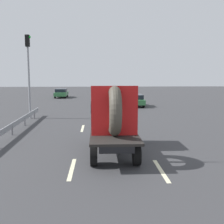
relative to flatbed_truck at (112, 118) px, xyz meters
The scene contains 10 objects.
ground_plane 1.58m from the flatbed_truck, 106.20° to the left, with size 120.00×120.00×0.00m, color #38383A.
flatbed_truck is the anchor object (origin of this frame).
distant_sedan 18.01m from the flatbed_truck, 79.18° to the left, with size 1.69×3.93×1.28m.
traffic_light 11.88m from the flatbed_truck, 121.71° to the left, with size 0.42×0.36×6.54m.
guardrail 7.77m from the flatbed_truck, 138.24° to the left, with size 0.10×12.11×0.71m.
lane_dash_left_near 3.49m from the flatbed_truck, 122.83° to the right, with size 2.54×0.16×0.01m, color beige.
lane_dash_left_far 5.92m from the flatbed_truck, 107.22° to the left, with size 2.31×0.16×0.01m, color beige.
lane_dash_right_near 3.75m from the flatbed_truck, 60.30° to the right, with size 2.55×0.16×0.01m, color beige.
lane_dash_right_far 6.15m from the flatbed_truck, 73.50° to the left, with size 2.20×0.16×0.01m, color beige.
oncoming_car 29.48m from the flatbed_truck, 101.66° to the left, with size 1.69×3.94×1.28m.
Camera 1 is at (-0.63, -13.54, 3.69)m, focal length 46.37 mm.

